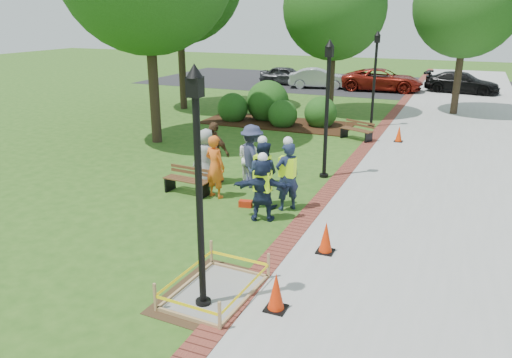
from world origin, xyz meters
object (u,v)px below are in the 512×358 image
at_px(cone_front, 276,293).
at_px(lamp_near, 198,174).
at_px(hivis_worker_c, 262,172).
at_px(wet_concrete_pad, 215,283).
at_px(hivis_worker_b, 287,174).
at_px(bench_near, 187,186).
at_px(hivis_worker_a, 263,187).

height_order(cone_front, lamp_near, lamp_near).
distance_m(cone_front, hivis_worker_c, 5.05).
relative_size(lamp_near, hivis_worker_c, 2.18).
bearing_deg(lamp_near, wet_concrete_pad, 86.13).
xyz_separation_m(hivis_worker_b, hivis_worker_c, (-0.69, -0.03, -0.02)).
distance_m(bench_near, hivis_worker_a, 2.96).
height_order(bench_near, hivis_worker_b, hivis_worker_b).
relative_size(lamp_near, hivis_worker_a, 2.41).
relative_size(hivis_worker_a, hivis_worker_c, 0.90).
bearing_deg(hivis_worker_b, cone_front, -72.65).
bearing_deg(hivis_worker_a, lamp_near, -82.93).
relative_size(bench_near, hivis_worker_b, 0.72).
relative_size(cone_front, hivis_worker_b, 0.37).
bearing_deg(bench_near, wet_concrete_pad, -54.29).
xyz_separation_m(lamp_near, hivis_worker_c, (-0.86, 4.90, -1.51)).
height_order(wet_concrete_pad, lamp_near, lamp_near).
xyz_separation_m(lamp_near, hivis_worker_b, (-0.17, 4.92, -1.50)).
xyz_separation_m(wet_concrete_pad, hivis_worker_c, (-0.89, 4.48, 0.73)).
distance_m(cone_front, lamp_near, 2.50).
bearing_deg(cone_front, wet_concrete_pad, 177.24).
bearing_deg(hivis_worker_b, hivis_worker_a, -110.21).
height_order(cone_front, hivis_worker_c, hivis_worker_c).
height_order(hivis_worker_b, hivis_worker_c, hivis_worker_b).
bearing_deg(lamp_near, hivis_worker_c, 99.99).
bearing_deg(hivis_worker_c, cone_front, -64.96).
bearing_deg(bench_near, cone_front, -45.65).
distance_m(hivis_worker_b, hivis_worker_c, 0.70).
relative_size(bench_near, cone_front, 1.95).
xyz_separation_m(cone_front, hivis_worker_b, (-1.43, 4.57, 0.63)).
relative_size(wet_concrete_pad, bench_near, 1.66).
distance_m(wet_concrete_pad, hivis_worker_b, 4.57).
bearing_deg(hivis_worker_a, wet_concrete_pad, -81.70).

